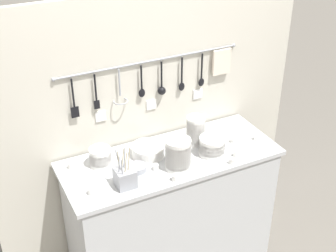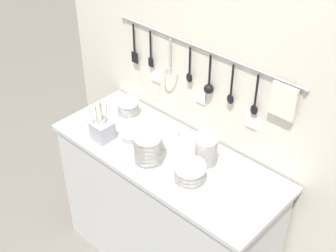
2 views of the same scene
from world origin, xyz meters
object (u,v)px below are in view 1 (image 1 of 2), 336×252
(cup_edge_far, at_px, (71,166))
(cup_centre, at_px, (236,153))
(plate_stack, at_px, (148,151))
(cup_back_left, at_px, (256,137))
(bowl_stack_wide_centre, at_px, (196,130))
(bowl_stack_short_front, at_px, (212,146))
(cup_mid_row, at_px, (91,191))
(cup_by_caddy, at_px, (175,178))
(cup_edge_near, at_px, (234,140))
(steel_mixing_bowl, at_px, (138,168))
(bowl_stack_tall_left, at_px, (178,154))
(cup_front_left, at_px, (156,167))
(cutlery_caddy, at_px, (125,177))
(cup_front_right, at_px, (232,161))
(bowl_stack_back_corner, at_px, (100,157))

(cup_edge_far, distance_m, cup_centre, 1.06)
(plate_stack, xyz_separation_m, cup_back_left, (0.74, -0.16, -0.02))
(bowl_stack_wide_centre, xyz_separation_m, cup_centre, (0.16, -0.26, -0.08))
(bowl_stack_wide_centre, height_order, bowl_stack_short_front, bowl_stack_wide_centre)
(cup_mid_row, distance_m, cup_by_caddy, 0.50)
(cup_mid_row, relative_size, cup_edge_near, 1.00)
(steel_mixing_bowl, distance_m, cup_centre, 0.65)
(plate_stack, height_order, steel_mixing_bowl, plate_stack)
(bowl_stack_tall_left, bearing_deg, cup_edge_near, 11.31)
(cup_centre, xyz_separation_m, cup_front_left, (-0.53, 0.10, 0.00))
(steel_mixing_bowl, bearing_deg, cutlery_caddy, -139.41)
(cup_back_left, bearing_deg, cup_edge_near, 165.29)
(bowl_stack_tall_left, height_order, steel_mixing_bowl, bowl_stack_tall_left)
(plate_stack, xyz_separation_m, cutlery_caddy, (-0.25, -0.23, 0.02))
(cup_mid_row, bearing_deg, cup_front_right, -6.82)
(cup_by_caddy, bearing_deg, cup_edge_near, 20.12)
(bowl_stack_wide_centre, relative_size, cup_front_right, 5.05)
(bowl_stack_short_front, relative_size, cup_back_left, 4.18)
(bowl_stack_back_corner, height_order, cup_edge_near, bowl_stack_back_corner)
(cutlery_caddy, bearing_deg, steel_mixing_bowl, 40.59)
(bowl_stack_back_corner, relative_size, cup_front_left, 3.41)
(cup_edge_far, bearing_deg, cutlery_caddy, -52.93)
(bowl_stack_tall_left, xyz_separation_m, cup_edge_near, (0.48, 0.10, -0.08))
(cup_front_right, bearing_deg, cup_centre, 40.00)
(bowl_stack_back_corner, distance_m, steel_mixing_bowl, 0.24)
(bowl_stack_back_corner, bearing_deg, cup_centre, -19.70)
(cup_mid_row, xyz_separation_m, cup_edge_near, (1.04, 0.10, 0.00))
(cup_front_right, bearing_deg, bowl_stack_wide_centre, 105.57)
(bowl_stack_wide_centre, distance_m, cup_back_left, 0.43)
(bowl_stack_tall_left, bearing_deg, bowl_stack_back_corner, 150.00)
(cup_front_left, bearing_deg, cup_mid_row, -173.56)
(plate_stack, relative_size, cup_by_caddy, 5.35)
(cutlery_caddy, bearing_deg, bowl_stack_back_corner, 102.81)
(cup_by_caddy, distance_m, cup_edge_near, 0.59)
(cup_front_left, bearing_deg, cup_edge_far, 151.73)
(cup_front_left, bearing_deg, plate_stack, 81.34)
(steel_mixing_bowl, distance_m, cup_edge_near, 0.71)
(bowl_stack_wide_centre, bearing_deg, cup_front_right, -74.43)
(bowl_stack_short_front, bearing_deg, steel_mixing_bowl, 174.51)
(cutlery_caddy, relative_size, cup_front_right, 6.78)
(cup_edge_far, bearing_deg, steel_mixing_bowl, -29.75)
(bowl_stack_short_front, bearing_deg, bowl_stack_back_corner, 163.51)
(cup_back_left, bearing_deg, cup_mid_row, -177.20)
(cutlery_caddy, distance_m, cup_front_left, 0.24)
(bowl_stack_short_front, bearing_deg, cup_centre, -34.27)
(cutlery_caddy, bearing_deg, cup_edge_far, 127.07)
(bowl_stack_tall_left, relative_size, bowl_stack_wide_centre, 1.03)
(bowl_stack_tall_left, distance_m, cup_mid_row, 0.57)
(plate_stack, bearing_deg, steel_mixing_bowl, -135.72)
(cutlery_caddy, distance_m, cup_front_right, 0.70)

